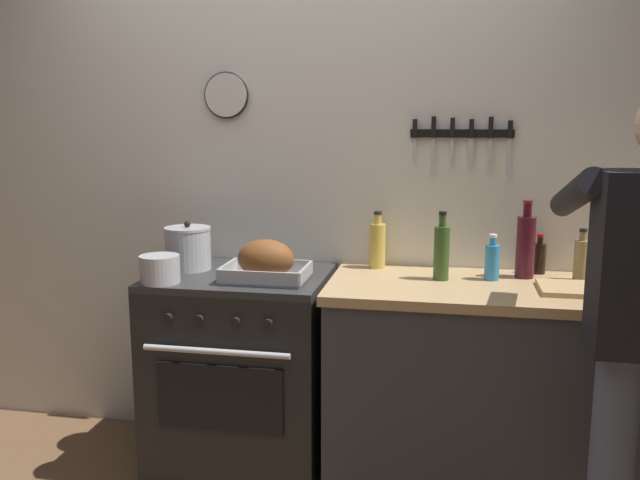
{
  "coord_description": "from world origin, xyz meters",
  "views": [
    {
      "loc": [
        0.67,
        -1.77,
        1.57
      ],
      "look_at": [
        0.16,
        0.85,
        1.09
      ],
      "focal_mm": 37.62,
      "sensor_mm": 36.0,
      "label": 1
    }
  ],
  "objects": [
    {
      "name": "roasting_pan",
      "position": [
        -0.08,
        0.88,
        0.98
      ],
      "size": [
        0.35,
        0.26,
        0.18
      ],
      "color": "#B7B7BC",
      "rests_on": "stove"
    },
    {
      "name": "bottle_dish_soap",
      "position": [
        0.86,
        1.08,
        0.98
      ],
      "size": [
        0.06,
        0.06,
        0.2
      ],
      "color": "#338CCC",
      "rests_on": "counter_block"
    },
    {
      "name": "bottle_soy_sauce",
      "position": [
        1.07,
        1.24,
        0.97
      ],
      "size": [
        0.06,
        0.06,
        0.18
      ],
      "color": "black",
      "rests_on": "counter_block"
    },
    {
      "name": "bottle_vinegar",
      "position": [
        1.22,
        1.13,
        0.99
      ],
      "size": [
        0.06,
        0.06,
        0.22
      ],
      "color": "#997F4C",
      "rests_on": "counter_block"
    },
    {
      "name": "stock_pot",
      "position": [
        -0.48,
        1.03,
        1.0
      ],
      "size": [
        0.21,
        0.21,
        0.22
      ],
      "color": "#B7B7BC",
      "rests_on": "stove"
    },
    {
      "name": "bottle_cooking_oil",
      "position": [
        0.36,
        1.22,
        1.01
      ],
      "size": [
        0.07,
        0.07,
        0.26
      ],
      "color": "gold",
      "rests_on": "counter_block"
    },
    {
      "name": "bottle_olive_oil",
      "position": [
        0.65,
        1.04,
        1.02
      ],
      "size": [
        0.07,
        0.07,
        0.29
      ],
      "color": "#385623",
      "rests_on": "counter_block"
    },
    {
      "name": "bottle_wine_red",
      "position": [
        1.0,
        1.15,
        1.04
      ],
      "size": [
        0.08,
        0.08,
        0.33
      ],
      "color": "#47141E",
      "rests_on": "counter_block"
    },
    {
      "name": "stove",
      "position": [
        -0.22,
        0.99,
        0.45
      ],
      "size": [
        0.76,
        0.67,
        0.9
      ],
      "color": "black",
      "rests_on": "ground"
    },
    {
      "name": "wall_back",
      "position": [
        -0.0,
        1.35,
        1.3
      ],
      "size": [
        6.0,
        0.13,
        2.6
      ],
      "color": "white",
      "rests_on": "ground"
    },
    {
      "name": "counter_block",
      "position": [
        1.21,
        0.99,
        0.46
      ],
      "size": [
        2.03,
        0.65,
        0.9
      ],
      "color": "#38383D",
      "rests_on": "ground"
    },
    {
      "name": "cutting_board",
      "position": [
        1.21,
        0.94,
        0.91
      ],
      "size": [
        0.36,
        0.24,
        0.02
      ],
      "primitive_type": "cube",
      "color": "tan",
      "rests_on": "counter_block"
    },
    {
      "name": "saucepan",
      "position": [
        -0.5,
        0.76,
        0.96
      ],
      "size": [
        0.17,
        0.17,
        0.12
      ],
      "color": "#B7B7BC",
      "rests_on": "stove"
    }
  ]
}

